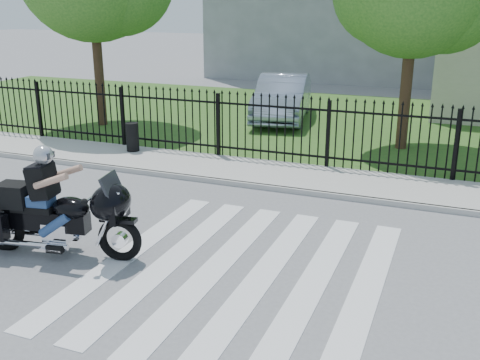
% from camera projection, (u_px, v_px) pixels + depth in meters
% --- Properties ---
extents(ground, '(120.00, 120.00, 0.00)m').
position_uv_depth(ground, '(239.00, 271.00, 8.99)').
color(ground, slate).
rests_on(ground, ground).
extents(crosswalk, '(5.00, 5.50, 0.01)m').
position_uv_depth(crosswalk, '(239.00, 271.00, 8.99)').
color(crosswalk, silver).
rests_on(crosswalk, ground).
extents(sidewalk, '(40.00, 2.00, 0.12)m').
position_uv_depth(sidewalk, '(317.00, 179.00, 13.39)').
color(sidewalk, '#ADAAA3').
rests_on(sidewalk, ground).
extents(curb, '(40.00, 0.12, 0.12)m').
position_uv_depth(curb, '(305.00, 192.00, 12.51)').
color(curb, '#ADAAA3').
rests_on(curb, ground).
extents(grass_strip, '(40.00, 12.00, 0.02)m').
position_uv_depth(grass_strip, '(366.00, 124.00, 19.60)').
color(grass_strip, '#2A581E').
rests_on(grass_strip, ground).
extents(iron_fence, '(26.00, 0.04, 1.80)m').
position_uv_depth(iron_fence, '(328.00, 136.00, 14.02)').
color(iron_fence, black).
rests_on(iron_fence, ground).
extents(motorcycle_rider, '(2.93, 1.28, 1.95)m').
position_uv_depth(motorcycle_rider, '(53.00, 210.00, 9.38)').
color(motorcycle_rider, black).
rests_on(motorcycle_rider, ground).
extents(parked_car, '(2.54, 5.05, 1.59)m').
position_uv_depth(parked_car, '(282.00, 98.00, 20.04)').
color(parked_car, '#919EB7').
rests_on(parked_car, grass_strip).
extents(litter_bin, '(0.37, 0.37, 0.79)m').
position_uv_depth(litter_bin, '(132.00, 137.00, 15.58)').
color(litter_bin, black).
rests_on(litter_bin, sidewalk).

